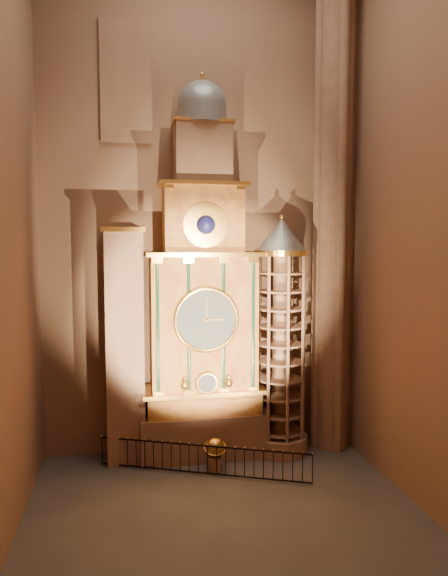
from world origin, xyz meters
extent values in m
plane|color=#383330|center=(0.00, 0.00, 0.00)|extent=(14.00, 14.00, 0.00)
plane|color=#876249|center=(0.00, 6.00, 11.00)|extent=(22.00, 0.00, 22.00)
plane|color=#876249|center=(-7.00, 0.00, 11.00)|extent=(0.00, 22.00, 22.00)
plane|color=#876249|center=(7.00, 0.00, 11.00)|extent=(0.00, 22.00, 22.00)
cube|color=#8C634C|center=(0.00, 5.00, 1.00)|extent=(5.60, 2.20, 2.00)
cube|color=maroon|center=(0.00, 5.00, 2.50)|extent=(5.00, 2.00, 1.00)
cube|color=gold|center=(0.00, 4.95, 3.05)|extent=(5.40, 2.30, 0.18)
cube|color=maroon|center=(0.00, 5.00, 6.00)|extent=(4.60, 2.00, 6.00)
cylinder|color=black|center=(-2.05, 4.14, 6.00)|extent=(0.32, 0.32, 5.60)
cylinder|color=black|center=(-0.75, 4.14, 6.00)|extent=(0.32, 0.32, 5.60)
cylinder|color=black|center=(0.75, 4.14, 6.00)|extent=(0.32, 0.32, 5.60)
cylinder|color=black|center=(2.05, 4.14, 6.00)|extent=(0.32, 0.32, 5.60)
cube|color=gold|center=(0.00, 4.95, 9.05)|extent=(5.00, 2.25, 0.18)
cylinder|color=#2D3033|center=(0.00, 3.99, 6.30)|extent=(2.60, 0.12, 2.60)
torus|color=gold|center=(0.00, 3.94, 6.30)|extent=(2.80, 0.16, 2.80)
cylinder|color=gold|center=(0.00, 3.84, 3.60)|extent=(0.90, 0.10, 0.90)
sphere|color=gold|center=(-0.95, 3.89, 3.55)|extent=(0.36, 0.36, 0.36)
sphere|color=gold|center=(0.95, 3.89, 3.55)|extent=(0.36, 0.36, 0.36)
cube|color=maroon|center=(0.00, 5.00, 10.50)|extent=(3.40, 1.80, 3.00)
sphere|color=#0B0D3B|center=(0.00, 4.09, 10.30)|extent=(0.80, 0.80, 0.80)
cube|color=gold|center=(0.00, 4.95, 12.05)|extent=(3.80, 2.00, 0.15)
cube|color=#8C634C|center=(0.00, 5.00, 13.30)|extent=(2.40, 1.60, 2.60)
sphere|color=slate|center=(0.00, 5.00, 15.40)|extent=(2.10, 2.10, 2.10)
cylinder|color=gold|center=(0.00, 5.00, 16.30)|extent=(0.14, 0.14, 0.80)
cube|color=#8C634C|center=(-3.40, 5.00, 5.00)|extent=(1.60, 1.40, 10.00)
cube|color=gold|center=(-3.40, 4.58, 3.00)|extent=(1.35, 0.10, 2.10)
cube|color=#4C1614|center=(-3.40, 4.52, 3.00)|extent=(1.05, 0.04, 1.75)
cube|color=gold|center=(-3.40, 4.58, 5.60)|extent=(1.35, 0.10, 2.10)
cube|color=#4C1614|center=(-3.40, 4.52, 5.60)|extent=(1.05, 0.04, 1.75)
cube|color=gold|center=(-3.40, 4.58, 8.20)|extent=(1.35, 0.10, 2.10)
cube|color=#4C1614|center=(-3.40, 4.52, 8.20)|extent=(1.05, 0.04, 1.75)
cube|color=gold|center=(-3.40, 5.00, 10.10)|extent=(1.80, 1.60, 0.20)
cylinder|color=#8C634C|center=(3.50, 4.70, 0.40)|extent=(2.50, 2.50, 0.80)
cylinder|color=#8C634C|center=(3.50, 4.70, 4.90)|extent=(0.70, 0.70, 8.20)
cylinder|color=gold|center=(3.50, 4.70, 9.10)|extent=(2.40, 2.40, 0.25)
cone|color=slate|center=(3.50, 4.70, 9.90)|extent=(2.30, 2.30, 1.50)
sphere|color=gold|center=(3.50, 4.70, 10.70)|extent=(0.20, 0.20, 0.20)
cylinder|color=#8C634C|center=(6.10, 5.00, 11.00)|extent=(1.60, 1.60, 22.00)
cylinder|color=#8C634C|center=(6.90, 5.00, 11.00)|extent=(0.44, 0.44, 22.00)
cylinder|color=#8C634C|center=(5.30, 5.00, 11.00)|extent=(0.44, 0.44, 22.00)
cylinder|color=#8C634C|center=(6.10, 5.80, 11.00)|extent=(0.44, 0.44, 22.00)
cylinder|color=#8C634C|center=(6.10, 4.20, 11.00)|extent=(0.44, 0.44, 22.00)
cube|color=navy|center=(-3.20, 5.94, 16.50)|extent=(2.00, 0.10, 5.00)
cube|color=#8C634C|center=(-3.20, 5.88, 16.50)|extent=(2.20, 0.06, 5.20)
cylinder|color=#8C634C|center=(0.24, 3.25, 0.31)|extent=(0.52, 0.52, 0.61)
sphere|color=#B07E31|center=(0.24, 3.25, 1.00)|extent=(0.79, 0.79, 0.79)
torus|color=#B07E31|center=(0.24, 3.25, 1.00)|extent=(0.99, 0.93, 0.42)
cube|color=black|center=(-0.34, 2.89, 1.26)|extent=(8.22, 3.49, 0.05)
cube|color=black|center=(-0.34, 2.89, 0.11)|extent=(8.22, 3.49, 0.05)
camera|label=1|loc=(-3.29, -17.30, 9.42)|focal=32.00mm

